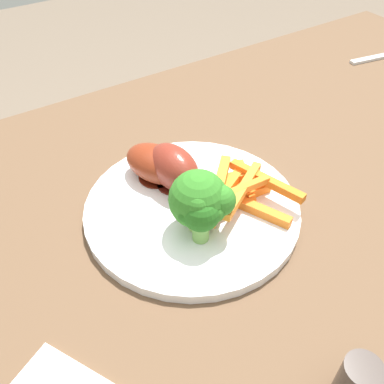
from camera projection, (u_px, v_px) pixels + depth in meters
dining_table at (228, 270)px, 0.56m from camera, size 1.30×0.71×0.72m
dinner_plate at (192, 209)px, 0.49m from camera, size 0.25×0.25×0.01m
broccoli_floret_front at (200, 213)px, 0.43m from camera, size 0.04×0.04×0.06m
broccoli_floret_middle at (203, 199)px, 0.43m from camera, size 0.06×0.07×0.07m
carrot_fries_pile at (239, 190)px, 0.48m from camera, size 0.12×0.12×0.03m
chicken_drumstick_near at (176, 170)px, 0.49m from camera, size 0.05×0.13×0.05m
chicken_drumstick_far at (159, 165)px, 0.51m from camera, size 0.08×0.13×0.04m
pepper_shaker at (356, 383)px, 0.33m from camera, size 0.03×0.03×0.05m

